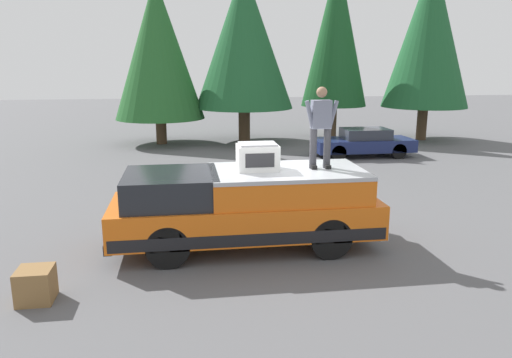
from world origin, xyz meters
name	(u,v)px	position (x,y,z in m)	size (l,w,h in m)	color
ground_plane	(270,239)	(0.00, 0.00, 0.00)	(90.00, 90.00, 0.00)	#565659
pickup_truck	(246,207)	(-0.38, 0.60, 0.87)	(2.01, 5.54, 1.65)	orange
compressor_unit	(258,157)	(-0.31, 0.33, 1.93)	(0.65, 0.84, 0.56)	white
person_on_truck_bed	(321,125)	(-0.33, -0.99, 2.55)	(0.29, 0.72, 1.69)	#333338
parked_car_navy	(363,142)	(9.18, -5.55, 0.58)	(1.64, 4.10, 1.16)	navy
wooden_crate	(36,285)	(-2.32, 4.30, 0.28)	(0.56, 0.56, 0.56)	olive
conifer_far_left	(429,33)	(13.16, -10.11, 5.20)	(4.19, 4.19, 8.77)	#4C3826
conifer_left	(336,33)	(14.29, -5.79, 5.26)	(3.27, 3.27, 8.88)	#4C3826
conifer_center_left	(244,39)	(13.83, -1.14, 4.90)	(4.72, 4.72, 8.18)	#4C3826
conifer_center_right	(158,49)	(13.73, 2.89, 4.41)	(4.19, 4.19, 7.62)	#4C3826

